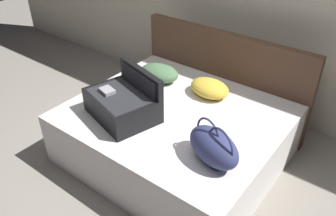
{
  "coord_description": "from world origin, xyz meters",
  "views": [
    {
      "loc": [
        1.46,
        -1.63,
        2.21
      ],
      "look_at": [
        0.0,
        0.28,
        0.61
      ],
      "focal_mm": 36.86,
      "sensor_mm": 36.0,
      "label": 1
    }
  ],
  "objects_px": {
    "bed": "(176,135)",
    "hard_case_large": "(123,103)",
    "pillow_near_headboard": "(159,73)",
    "pillow_center_head": "(210,88)",
    "duffel_bag": "(214,146)"
  },
  "relations": [
    {
      "from": "bed",
      "to": "hard_case_large",
      "type": "relative_size",
      "value": 2.63
    },
    {
      "from": "bed",
      "to": "pillow_near_headboard",
      "type": "distance_m",
      "value": 0.68
    },
    {
      "from": "bed",
      "to": "pillow_near_headboard",
      "type": "bearing_deg",
      "value": 142.95
    },
    {
      "from": "bed",
      "to": "hard_case_large",
      "type": "height_order",
      "value": "hard_case_large"
    },
    {
      "from": "hard_case_large",
      "to": "bed",
      "type": "bearing_deg",
      "value": 60.45
    },
    {
      "from": "bed",
      "to": "pillow_center_head",
      "type": "distance_m",
      "value": 0.54
    },
    {
      "from": "pillow_near_headboard",
      "to": "pillow_center_head",
      "type": "relative_size",
      "value": 1.05
    },
    {
      "from": "pillow_center_head",
      "to": "hard_case_large",
      "type": "bearing_deg",
      "value": -118.67
    },
    {
      "from": "hard_case_large",
      "to": "pillow_near_headboard",
      "type": "relative_size",
      "value": 1.67
    },
    {
      "from": "bed",
      "to": "hard_case_large",
      "type": "distance_m",
      "value": 0.6
    },
    {
      "from": "pillow_near_headboard",
      "to": "hard_case_large",
      "type": "bearing_deg",
      "value": -77.72
    },
    {
      "from": "duffel_bag",
      "to": "pillow_center_head",
      "type": "height_order",
      "value": "duffel_bag"
    },
    {
      "from": "pillow_near_headboard",
      "to": "pillow_center_head",
      "type": "xyz_separation_m",
      "value": [
        0.55,
        0.06,
        -0.01
      ]
    },
    {
      "from": "pillow_near_headboard",
      "to": "bed",
      "type": "bearing_deg",
      "value": -37.05
    },
    {
      "from": "hard_case_large",
      "to": "pillow_center_head",
      "type": "height_order",
      "value": "hard_case_large"
    }
  ]
}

